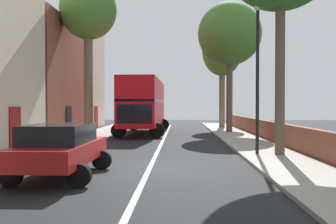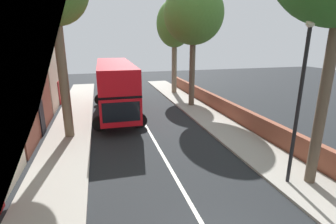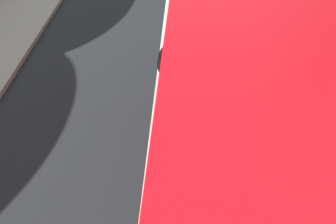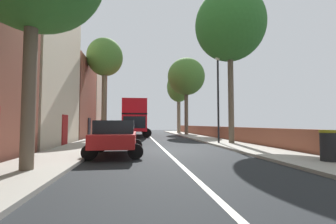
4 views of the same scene
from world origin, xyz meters
The scene contains 4 objects.
double_decker_bus centered at (-1.70, 15.10, 2.35)m, with size 3.65×10.39×4.06m.
street_tree_right_1 centered at (4.89, 16.06, 7.67)m, with size 4.90×4.90×10.05m.
street_tree_right_5 centered at (4.98, 21.72, 7.18)m, with size 3.71×3.71×9.54m.
lamppost_right centered at (4.30, 3.11, 3.81)m, with size 0.32×0.32×6.31m.
Camera 2 is at (-2.85, -4.44, 5.71)m, focal length 26.94 mm.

